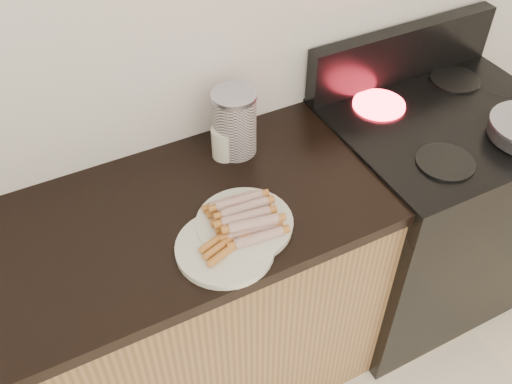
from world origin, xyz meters
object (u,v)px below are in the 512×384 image
main_plate (245,225)px  mug (225,142)px  stove (423,213)px  canister (235,123)px  side_plate (225,248)px

main_plate → mug: bearing=74.6°
stove → canister: canister is taller
stove → canister: size_ratio=4.29×
main_plate → canister: (0.12, 0.31, 0.10)m
canister → mug: (-0.04, -0.01, -0.06)m
main_plate → side_plate: bearing=-148.1°
main_plate → canister: 0.35m
main_plate → side_plate: (-0.08, -0.05, 0.00)m
main_plate → mug: mug is taller
side_plate → mug: 0.39m
main_plate → mug: (0.08, 0.30, 0.04)m
main_plate → side_plate: side_plate is taller
side_plate → mug: mug is taller
canister → mug: canister is taller
stove → canister: 0.92m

